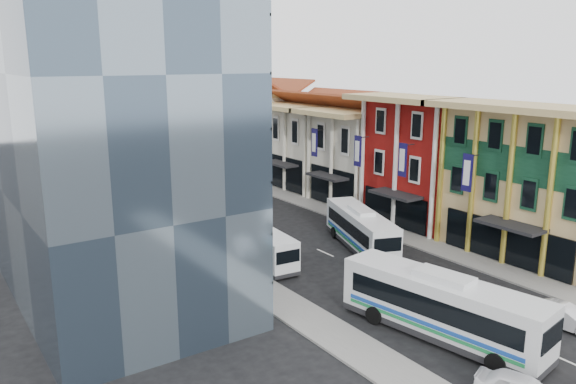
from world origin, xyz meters
TOP-DOWN VIEW (x-y plane):
  - ground at (0.00, 0.00)m, footprint 200.00×200.00m
  - sidewalk_right at (8.50, 22.00)m, footprint 3.00×90.00m
  - sidewalk_left at (-8.50, 22.00)m, footprint 3.00×90.00m
  - shophouse_tan at (14.00, 5.00)m, footprint 8.00×14.00m
  - shophouse_red at (14.00, 17.00)m, footprint 8.00×10.00m
  - shophouse_cream_near at (14.00, 26.50)m, footprint 8.00×9.00m
  - shophouse_cream_mid at (14.00, 35.50)m, footprint 8.00×9.00m
  - shophouse_cream_far at (14.00, 46.00)m, footprint 8.00×12.00m
  - office_tower at (-17.00, 19.00)m, footprint 12.00×26.00m
  - office_block_far at (-16.00, 42.00)m, footprint 10.00×18.00m
  - bus_left_near at (-3.53, -0.23)m, footprint 4.94×12.69m
  - bus_left_far at (-5.50, 16.58)m, footprint 3.08×9.69m
  - bus_right at (3.21, 14.25)m, footprint 6.20×11.22m
  - sedan_right at (3.56, -3.65)m, footprint 2.11×4.45m

SIDE VIEW (x-z plane):
  - ground at x=0.00m, z-range 0.00..0.00m
  - sidewalk_right at x=8.50m, z-range 0.00..0.15m
  - sidewalk_left at x=-8.50m, z-range 0.00..0.15m
  - sedan_right at x=3.56m, z-range 0.00..1.41m
  - bus_left_far at x=-5.50m, z-range 0.00..3.06m
  - bus_right at x=3.21m, z-range 0.00..3.53m
  - bus_left_near at x=-3.53m, z-range 0.00..3.97m
  - shophouse_cream_near at x=14.00m, z-range 0.00..10.00m
  - shophouse_cream_mid at x=14.00m, z-range 0.00..10.00m
  - shophouse_cream_far at x=14.00m, z-range 0.00..11.00m
  - shophouse_tan at x=14.00m, z-range 0.00..12.00m
  - shophouse_red at x=14.00m, z-range 0.00..12.00m
  - office_block_far at x=-16.00m, z-range 0.00..14.00m
  - office_tower at x=-17.00m, z-range 0.00..30.00m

